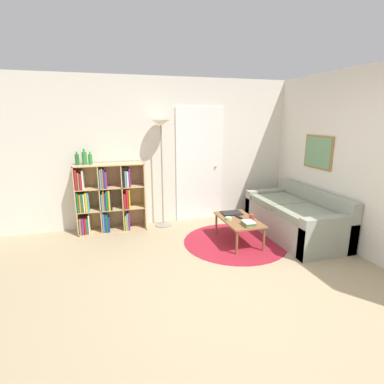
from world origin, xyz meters
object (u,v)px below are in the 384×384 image
(floor_lamp, at_px, (161,137))
(bottle_middle, at_px, (84,158))
(cup, at_px, (252,217))
(coffee_table, at_px, (239,221))
(couch, at_px, (297,219))
(laptop, at_px, (231,213))
(bottle_right, at_px, (90,159))
(bottle_left, at_px, (77,159))
(bookshelf, at_px, (107,199))
(bowl, at_px, (229,219))

(floor_lamp, distance_m, bottle_middle, 1.30)
(floor_lamp, bearing_deg, cup, -45.01)
(coffee_table, bearing_deg, bottle_middle, 153.98)
(couch, distance_m, coffee_table, 1.04)
(laptop, xyz_separation_m, bottle_right, (-2.16, 0.82, 0.86))
(bottle_left, distance_m, bottle_right, 0.20)
(bookshelf, height_order, floor_lamp, floor_lamp)
(bottle_middle, bearing_deg, bowl, -27.75)
(bowl, bearing_deg, cup, -17.38)
(floor_lamp, distance_m, cup, 2.01)
(laptop, relative_size, bottle_middle, 1.32)
(floor_lamp, relative_size, cup, 20.80)
(coffee_table, relative_size, bottle_left, 4.23)
(bottle_middle, bearing_deg, bottle_right, -4.88)
(coffee_table, bearing_deg, couch, -1.09)
(floor_lamp, distance_m, bottle_right, 1.22)
(coffee_table, bearing_deg, cup, -31.44)
(floor_lamp, relative_size, coffee_table, 2.08)
(bookshelf, bearing_deg, laptop, -22.54)
(coffee_table, height_order, bottle_middle, bottle_middle)
(bottle_middle, bearing_deg, bookshelf, -3.31)
(bowl, height_order, bottle_middle, bottle_middle)
(couch, relative_size, bottle_middle, 6.94)
(cup, bearing_deg, bookshelf, 150.82)
(couch, relative_size, bottle_right, 8.59)
(floor_lamp, height_order, bottle_right, floor_lamp)
(bottle_left, bearing_deg, cup, -25.43)
(coffee_table, height_order, bowl, bowl)
(bottle_left, height_order, bottle_right, bottle_left)
(bookshelf, height_order, bottle_right, bottle_right)
(floor_lamp, xyz_separation_m, bottle_left, (-1.38, 0.04, -0.33))
(bookshelf, height_order, cup, bookshelf)
(couch, distance_m, bowl, 1.22)
(cup, relative_size, bottle_middle, 0.35)
(bookshelf, relative_size, bottle_middle, 4.56)
(couch, height_order, bottle_left, bottle_left)
(cup, xyz_separation_m, bottle_left, (-2.54, 1.21, 0.83))
(bottle_left, bearing_deg, coffee_table, -24.99)
(floor_lamp, bearing_deg, bowl, -51.98)
(bottle_middle, bearing_deg, coffee_table, -26.02)
(couch, height_order, bottle_middle, bottle_middle)
(cup, distance_m, bottle_left, 2.93)
(bottle_middle, bearing_deg, bottle_left, 178.53)
(bottle_right, bearing_deg, laptop, -20.77)
(bookshelf, relative_size, bowl, 11.44)
(bowl, distance_m, bottle_middle, 2.52)
(laptop, xyz_separation_m, bottle_left, (-2.37, 0.83, 0.86))
(bowl, bearing_deg, couch, -1.14)
(bookshelf, bearing_deg, bowl, -31.15)
(laptop, distance_m, bottle_middle, 2.56)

